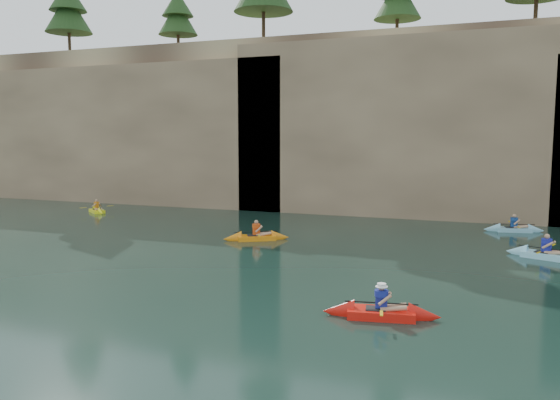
% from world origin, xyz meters
% --- Properties ---
extents(ground, '(160.00, 160.00, 0.00)m').
position_xyz_m(ground, '(0.00, 0.00, 0.00)').
color(ground, black).
rests_on(ground, ground).
extents(cliff, '(70.00, 16.00, 12.00)m').
position_xyz_m(cliff, '(0.00, 30.00, 6.00)').
color(cliff, tan).
rests_on(cliff, ground).
extents(cliff_slab_west, '(26.00, 2.40, 10.56)m').
position_xyz_m(cliff_slab_west, '(-20.00, 22.60, 5.28)').
color(cliff_slab_west, tan).
rests_on(cliff_slab_west, ground).
extents(cliff_slab_center, '(24.00, 2.40, 11.40)m').
position_xyz_m(cliff_slab_center, '(2.00, 22.60, 5.70)').
color(cliff_slab_center, tan).
rests_on(cliff_slab_center, ground).
extents(sea_cave_west, '(4.50, 1.00, 4.00)m').
position_xyz_m(sea_cave_west, '(-18.00, 21.95, 2.00)').
color(sea_cave_west, black).
rests_on(sea_cave_west, ground).
extents(sea_cave_center, '(3.50, 1.00, 3.20)m').
position_xyz_m(sea_cave_center, '(-4.00, 21.95, 1.60)').
color(sea_cave_center, black).
rests_on(sea_cave_center, ground).
extents(main_kayaker, '(3.35, 2.21, 1.22)m').
position_xyz_m(main_kayaker, '(3.00, 2.77, 0.16)').
color(main_kayaker, red).
rests_on(main_kayaker, ground).
extents(kayaker_orange, '(3.15, 2.28, 1.23)m').
position_xyz_m(kayaker_orange, '(-4.72, 12.03, 0.15)').
color(kayaker_orange, orange).
rests_on(kayaker_orange, ground).
extents(kayaker_ltblue_near, '(3.32, 2.38, 1.29)m').
position_xyz_m(kayaker_ltblue_near, '(8.07, 12.55, 0.16)').
color(kayaker_ltblue_near, '#98E6FF').
rests_on(kayaker_ltblue_near, ground).
extents(kayaker_yellow, '(2.55, 2.12, 1.09)m').
position_xyz_m(kayaker_yellow, '(-18.37, 17.16, 0.14)').
color(kayaker_yellow, '#FFFD15').
rests_on(kayaker_yellow, ground).
extents(kayaker_ltblue_mid, '(3.14, 2.28, 1.16)m').
position_xyz_m(kayaker_ltblue_mid, '(7.12, 19.00, 0.14)').
color(kayaker_ltblue_mid, '#82C4DA').
rests_on(kayaker_ltblue_mid, ground).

